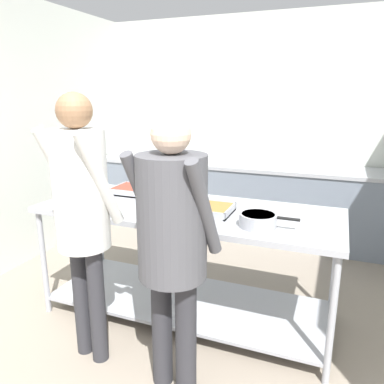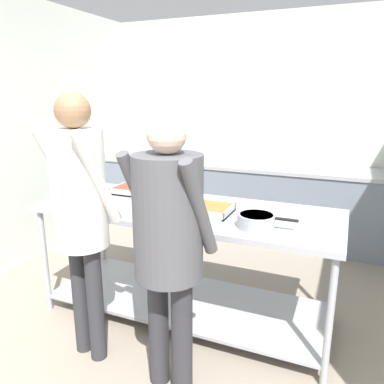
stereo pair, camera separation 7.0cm
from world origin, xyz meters
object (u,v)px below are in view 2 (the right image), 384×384
object	(u,v)px
water_bottle	(179,147)
serving_tray_roast	(136,190)
sauce_pan	(257,220)
serving_tray_vegetables	(202,209)
guest_serving_left	(80,201)
plate_stack	(156,201)
guest_serving_right	(168,231)

from	to	relation	value
water_bottle	serving_tray_roast	bearing A→B (deg)	-77.42
sauce_pan	water_bottle	world-z (taller)	water_bottle
serving_tray_vegetables	guest_serving_left	world-z (taller)	guest_serving_left
water_bottle	guest_serving_left	bearing A→B (deg)	-78.23
water_bottle	plate_stack	bearing A→B (deg)	-69.84
guest_serving_left	serving_tray_roast	bearing A→B (deg)	100.27
serving_tray_roast	serving_tray_vegetables	xyz separation A→B (m)	(0.72, -0.28, 0.00)
guest_serving_left	guest_serving_right	distance (m)	0.64
serving_tray_roast	water_bottle	bearing A→B (deg)	102.58
sauce_pan	guest_serving_right	world-z (taller)	guest_serving_right
serving_tray_roast	water_bottle	size ratio (longest dim) A/B	1.16
serving_tray_vegetables	sauce_pan	xyz separation A→B (m)	(0.44, -0.16, 0.02)
serving_tray_roast	plate_stack	world-z (taller)	plate_stack
guest_serving_right	serving_tray_vegetables	bearing A→B (deg)	96.59
sauce_pan	guest_serving_right	xyz separation A→B (m)	(-0.36, -0.53, 0.06)
sauce_pan	serving_tray_vegetables	bearing A→B (deg)	159.86
serving_tray_vegetables	guest_serving_right	bearing A→B (deg)	-83.41
plate_stack	serving_tray_vegetables	world-z (taller)	plate_stack
plate_stack	serving_tray_vegetables	xyz separation A→B (m)	(0.38, -0.01, -0.01)
serving_tray_vegetables	guest_serving_right	xyz separation A→B (m)	(0.08, -0.70, 0.08)
plate_stack	guest_serving_right	world-z (taller)	guest_serving_right
serving_tray_roast	plate_stack	size ratio (longest dim) A/B	1.43
serving_tray_vegetables	sauce_pan	bearing A→B (deg)	-20.14
serving_tray_roast	plate_stack	distance (m)	0.44
plate_stack	sauce_pan	distance (m)	0.83
serving_tray_roast	sauce_pan	size ratio (longest dim) A/B	0.96
guest_serving_left	guest_serving_right	size ratio (longest dim) A/B	1.06
serving_tray_roast	guest_serving_right	distance (m)	1.27
plate_stack	guest_serving_left	bearing A→B (deg)	-105.18
serving_tray_roast	plate_stack	xyz separation A→B (m)	(0.34, -0.27, 0.01)
plate_stack	serving_tray_vegetables	size ratio (longest dim) A/B	0.60
serving_tray_roast	guest_serving_right	xyz separation A→B (m)	(0.80, -0.98, 0.08)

